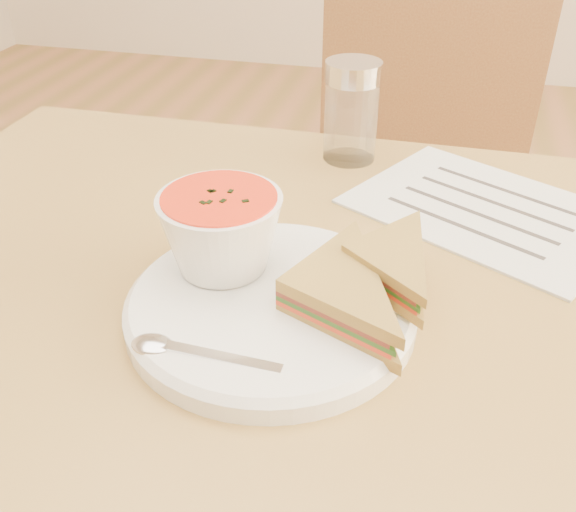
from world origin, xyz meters
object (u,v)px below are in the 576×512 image
(chair_far, at_px, (413,210))
(condiment_shaker, at_px, (351,112))
(plate, at_px, (271,308))
(soup_bowl, at_px, (222,236))

(chair_far, distance_m, condiment_shaker, 0.49)
(plate, xyz_separation_m, condiment_shaker, (0.01, 0.33, 0.05))
(soup_bowl, height_order, condiment_shaker, condiment_shaker)
(chair_far, height_order, plate, chair_far)
(soup_bowl, distance_m, condiment_shaker, 0.31)
(plate, relative_size, soup_bowl, 2.29)
(plate, height_order, condiment_shaker, condiment_shaker)
(chair_far, distance_m, soup_bowl, 0.74)
(chair_far, xyz_separation_m, soup_bowl, (-0.14, -0.66, 0.32))
(chair_far, bearing_deg, soup_bowl, 76.07)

